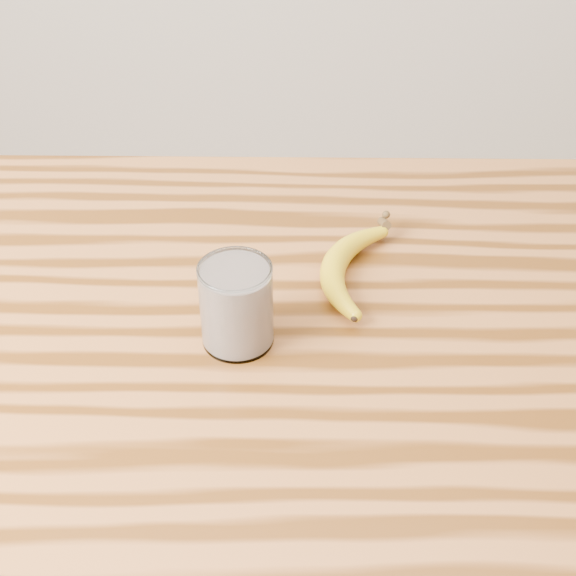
{
  "coord_description": "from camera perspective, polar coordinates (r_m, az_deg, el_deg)",
  "views": [
    {
      "loc": [
        0.04,
        -0.82,
        1.58
      ],
      "look_at": [
        0.03,
        0.0,
        0.93
      ],
      "focal_mm": 50.0,
      "sensor_mm": 36.0,
      "label": 1
    }
  ],
  "objects": [
    {
      "name": "table",
      "position": [
        1.15,
        -1.55,
        -6.26
      ],
      "size": [
        1.2,
        0.8,
        0.9
      ],
      "color": "#9C5D2C",
      "rests_on": "ground"
    },
    {
      "name": "banana",
      "position": [
        1.11,
        3.26,
        1.65
      ],
      "size": [
        0.18,
        0.31,
        0.04
      ],
      "primitive_type": null,
      "rotation": [
        0.0,
        0.0,
        -0.25
      ],
      "color": "gold",
      "rests_on": "table"
    },
    {
      "name": "smoothie_glass",
      "position": [
        0.98,
        -3.69,
        -1.22
      ],
      "size": [
        0.09,
        0.09,
        0.11
      ],
      "color": "white",
      "rests_on": "table"
    }
  ]
}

